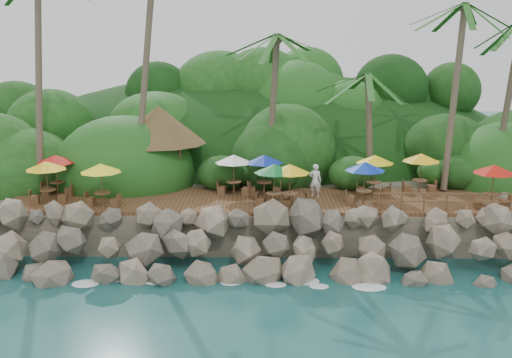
{
  "coord_description": "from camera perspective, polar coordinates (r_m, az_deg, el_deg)",
  "views": [
    {
      "loc": [
        0.41,
        -23.2,
        10.18
      ],
      "look_at": [
        0.0,
        6.0,
        3.4
      ],
      "focal_mm": 39.92,
      "sensor_mm": 36.0,
      "label": 1
    }
  ],
  "objects": [
    {
      "name": "ground",
      "position": [
        25.34,
        -0.19,
        -10.62
      ],
      "size": [
        140.0,
        140.0,
        0.0
      ],
      "primitive_type": "plane",
      "color": "#19514F",
      "rests_on": "ground"
    },
    {
      "name": "terrace",
      "position": [
        30.27,
        0.0,
        -2.21
      ],
      "size": [
        26.0,
        5.0,
        0.2
      ],
      "primitive_type": "cube",
      "color": "brown",
      "rests_on": "land_base"
    },
    {
      "name": "railing",
      "position": [
        29.22,
        18.6,
        -2.04
      ],
      "size": [
        7.2,
        0.1,
        1.0
      ],
      "color": "brown",
      "rests_on": "terrace"
    },
    {
      "name": "land_base",
      "position": [
        40.25,
        0.2,
        -0.04
      ],
      "size": [
        32.0,
        25.2,
        2.1
      ],
      "primitive_type": "cube",
      "color": "gray",
      "rests_on": "ground"
    },
    {
      "name": "palms",
      "position": [
        32.11,
        4.39,
        16.33
      ],
      "size": [
        31.91,
        7.27,
        13.39
      ],
      "color": "brown",
      "rests_on": "ground"
    },
    {
      "name": "palapa",
      "position": [
        33.69,
        -9.73,
        5.4
      ],
      "size": [
        5.51,
        5.51,
        4.6
      ],
      "color": "brown",
      "rests_on": "ground"
    },
    {
      "name": "jungle_hill",
      "position": [
        47.8,
        0.29,
        0.77
      ],
      "size": [
        44.8,
        28.0,
        15.4
      ],
      "primitive_type": "ellipsoid",
      "color": "#143811",
      "rests_on": "ground"
    },
    {
      "name": "waiter",
      "position": [
        30.61,
        5.96,
        -0.16
      ],
      "size": [
        0.77,
        0.62,
        1.83
      ],
      "primitive_type": "imported",
      "rotation": [
        0.0,
        0.0,
        2.84
      ],
      "color": "white",
      "rests_on": "terrace"
    },
    {
      "name": "jungle_foliage",
      "position": [
        39.54,
        0.18,
        -1.85
      ],
      "size": [
        44.0,
        16.0,
        12.0
      ],
      "primitive_type": null,
      "color": "#143811",
      "rests_on": "ground"
    },
    {
      "name": "foam_line",
      "position": [
        25.6,
        -0.18,
        -10.29
      ],
      "size": [
        25.2,
        0.8,
        0.06
      ],
      "color": "white",
      "rests_on": "ground"
    },
    {
      "name": "seawall",
      "position": [
        26.77,
        -0.12,
        -6.64
      ],
      "size": [
        29.0,
        4.0,
        2.3
      ],
      "primitive_type": null,
      "color": "gray",
      "rests_on": "ground"
    },
    {
      "name": "dining_clusters",
      "position": [
        29.49,
        0.93,
        1.28
      ],
      "size": [
        24.69,
        5.04,
        2.23
      ],
      "color": "brown",
      "rests_on": "terrace"
    }
  ]
}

